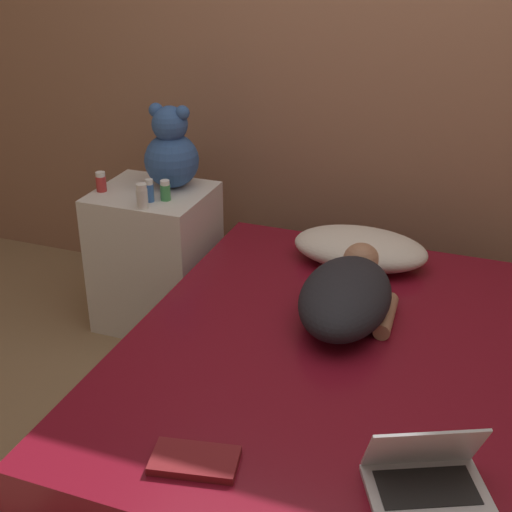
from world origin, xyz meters
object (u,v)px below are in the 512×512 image
Objects in this scene: person_lying at (348,294)px; teddy_bear at (171,152)px; laptop at (426,474)px; bottle_blue at (149,191)px; bottle_green at (165,190)px; bottle_white at (142,196)px; book at (195,460)px; bottle_red at (101,182)px; pillow at (360,248)px.

person_lying is 1.12m from teddy_bear.
laptop is 0.95× the size of teddy_bear.
person_lying is 1.03m from bottle_blue.
bottle_blue is at bearing -145.08° from bottle_green.
bottle_blue is at bearing 116.25° from laptop.
laptop is 3.29× the size of bottle_white.
bottle_green is 0.35× the size of book.
laptop is 1.98m from bottle_red.
bottle_blue is (-0.96, 0.32, 0.15)m from person_lying.
teddy_bear is (-0.90, 0.08, 0.29)m from pillow.
pillow is 0.44m from person_lying.
person_lying is 0.99m from bottle_green.
bottle_green reaches higher than laptop.
teddy_bear is 3.74× the size of bottle_blue.
bottle_blue is (-0.91, -0.12, 0.18)m from pillow.
book is (-0.59, -0.13, -0.03)m from laptop.
bottle_blue is at bearing 95.77° from bottle_white.
teddy_bear reaches higher than book.
bottle_white is (0.01, -0.08, 0.00)m from bottle_blue.
bottle_red is (-0.32, -0.00, -0.00)m from bottle_green.
bottle_red is 1.64m from book.
pillow is 0.95m from teddy_bear.
bottle_green is 0.32m from bottle_red.
bottle_red reaches higher than book.
bottle_green reaches higher than book.
bottle_blue is at bearing 158.08° from person_lying.
person_lying is 1.85× the size of teddy_bear.
pillow is 5.13× the size of bottle_white.
bottle_blue is 0.27m from bottle_red.
bottle_white is at bearing -23.31° from bottle_red.
bottle_green is at bearing 0.44° from bottle_red.
bottle_blue reaches higher than pillow.
bottle_blue is at bearing -7.89° from bottle_red.
book is (1.03, -1.25, -0.23)m from bottle_red.
bottle_red is (-1.23, 0.36, 0.15)m from person_lying.
laptop is 0.60m from book.
person_lying reaches higher than laptop.
person_lying is 1.00m from bottle_white.
book is at bearing -95.99° from pillow.
pillow is at bearing -5.35° from teddy_bear.
bottle_white reaches higher than bottle_green.
person_lying reaches higher than pillow.
laptop is at bearing -34.73° from bottle_red.
person_lying is 0.86m from laptop.
book is at bearing -57.72° from bottle_blue.
bottle_blue is 0.08m from bottle_white.
bottle_blue reaches higher than person_lying.
teddy_bear is (-0.95, 0.52, 0.27)m from person_lying.
teddy_bear is at bearing 87.38° from bottle_blue.
person_lying is 2.76× the size of book.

